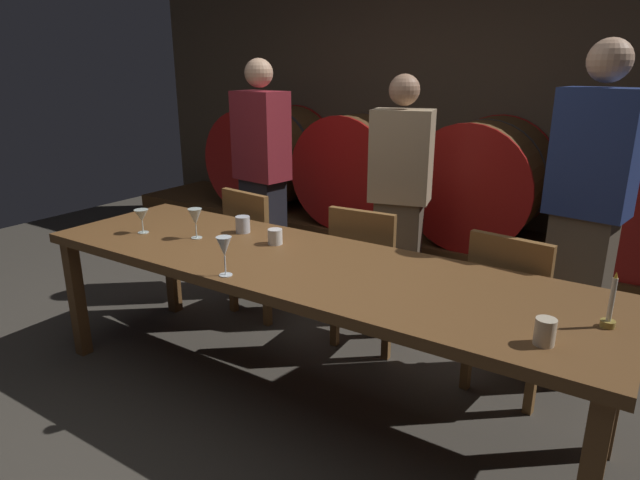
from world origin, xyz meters
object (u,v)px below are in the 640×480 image
at_px(guest_right, 586,216).
at_px(candle_center, 610,312).
at_px(wine_barrel_center_left, 364,167).
at_px(cup_center, 275,237).
at_px(guest_center, 400,199).
at_px(wine_glass_center, 195,217).
at_px(chair_center, 368,271).
at_px(wine_glass_right, 224,248).
at_px(cup_right, 545,332).
at_px(wine_barrel_far_left, 272,157).
at_px(guest_left, 262,177).
at_px(cup_left, 243,224).
at_px(wine_glass_left, 142,216).
at_px(dining_table, 303,273).
at_px(chair_left, 259,246).
at_px(chair_right, 512,307).
at_px(wine_barrel_center_right, 483,181).

relative_size(guest_right, candle_center, 8.37).
bearing_deg(wine_barrel_center_left, cup_center, -74.57).
height_order(guest_center, wine_glass_center, guest_center).
xyz_separation_m(wine_barrel_center_left, chair_center, (0.80, -1.37, -0.34)).
xyz_separation_m(guest_center, cup_center, (-0.22, -1.05, -0.02)).
distance_m(wine_glass_right, cup_right, 1.34).
distance_m(wine_barrel_far_left, guest_left, 1.22).
height_order(guest_right, cup_left, guest_right).
xyz_separation_m(candle_center, wine_glass_left, (-2.33, -0.14, 0.04)).
height_order(chair_center, cup_left, chair_center).
distance_m(candle_center, wine_glass_left, 2.34).
height_order(dining_table, wine_glass_left, wine_glass_left).
distance_m(wine_glass_right, cup_center, 0.50).
height_order(wine_barrel_center_left, candle_center, wine_barrel_center_left).
xyz_separation_m(chair_left, chair_right, (1.69, -0.05, 0.00)).
xyz_separation_m(guest_right, wine_glass_right, (-1.26, -1.33, -0.03)).
xyz_separation_m(candle_center, wine_glass_right, (-1.49, -0.38, 0.07)).
relative_size(chair_left, wine_glass_center, 5.35).
height_order(chair_right, cup_center, chair_right).
distance_m(guest_left, guest_right, 2.17).
relative_size(candle_center, wine_glass_left, 1.58).
distance_m(wine_barrel_center_right, candle_center, 2.28).
bearing_deg(guest_center, chair_left, 19.39).
distance_m(wine_barrel_center_left, wine_glass_right, 2.46).
relative_size(chair_left, cup_center, 10.90).
height_order(wine_barrel_far_left, cup_center, wine_barrel_far_left).
xyz_separation_m(wine_barrel_center_left, wine_barrel_center_right, (1.03, 0.00, 0.00)).
bearing_deg(wine_glass_right, wine_glass_center, 147.56).
height_order(wine_glass_left, wine_glass_center, wine_glass_center).
bearing_deg(guest_center, dining_table, 78.24).
height_order(chair_center, guest_left, guest_left).
distance_m(chair_center, guest_right, 1.20).
distance_m(wine_glass_left, wine_glass_right, 0.87).
distance_m(wine_glass_center, cup_right, 1.86).
relative_size(wine_barrel_center_right, guest_right, 0.52).
height_order(wine_barrel_far_left, candle_center, wine_barrel_far_left).
distance_m(guest_left, wine_glass_right, 1.65).
distance_m(candle_center, cup_left, 1.88).
relative_size(wine_barrel_center_right, candle_center, 4.33).
relative_size(chair_left, guest_right, 0.50).
distance_m(chair_center, cup_left, 0.79).
xyz_separation_m(wine_barrel_far_left, wine_glass_right, (1.61, -2.38, 0.06)).
bearing_deg(candle_center, guest_right, 103.73).
height_order(wine_barrel_center_left, chair_center, wine_barrel_center_left).
distance_m(chair_right, cup_right, 0.95).
xyz_separation_m(chair_right, candle_center, (0.46, -0.58, 0.32)).
xyz_separation_m(wine_barrel_far_left, candle_center, (3.10, -2.00, -0.01)).
distance_m(cup_left, cup_center, 0.29).
xyz_separation_m(dining_table, guest_left, (-1.09, 1.03, 0.18)).
relative_size(chair_left, chair_center, 1.00).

